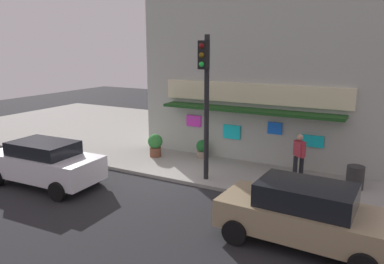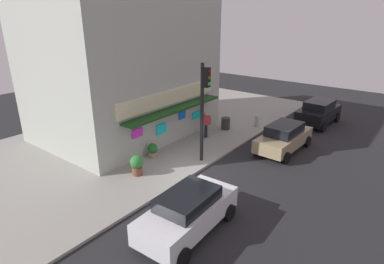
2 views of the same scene
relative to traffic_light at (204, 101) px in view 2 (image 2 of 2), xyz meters
The scene contains 12 objects.
ground_plane 3.77m from the traffic_light, 161.85° to the right, with size 49.72×49.72×0.00m, color #232326.
sidewalk 6.68m from the traffic_light, 105.25° to the left, with size 33.15×12.14×0.13m, color gray.
corner_building 6.71m from the traffic_light, 84.17° to the left, with size 10.30×8.32×8.74m.
traffic_light is the anchor object (origin of this frame).
fire_hydrant 7.23m from the traffic_light, ahead, with size 0.52×0.28×0.86m.
trash_can 5.92m from the traffic_light, 18.85° to the left, with size 0.58×0.58×0.79m, color #2D2D2D.
pedestrian 4.22m from the traffic_light, 32.98° to the left, with size 0.50×0.51×1.63m.
potted_plant_by_doorway 4.53m from the traffic_light, 153.74° to the left, with size 0.65×0.65×1.01m.
potted_plant_by_window 3.98m from the traffic_light, 118.95° to the left, with size 0.53×0.53×0.79m.
parked_car_black 10.85m from the traffic_light, 15.19° to the right, with size 4.16×2.28×1.69m.
parked_car_white 6.28m from the traffic_light, 149.60° to the right, with size 4.28×2.12×1.60m.
parked_car_tan 5.58m from the traffic_light, 33.27° to the right, with size 4.30×2.09×1.61m.
Camera 2 is at (-11.02, -8.46, 7.55)m, focal length 29.91 mm.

